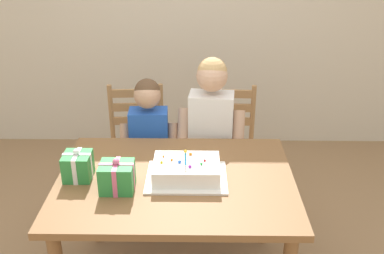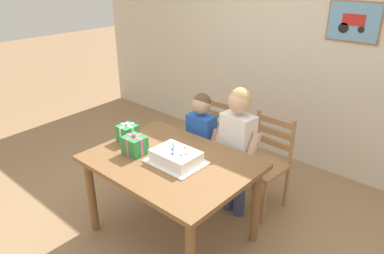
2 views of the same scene
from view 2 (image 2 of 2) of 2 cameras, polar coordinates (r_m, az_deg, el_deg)
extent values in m
plane|color=#997551|center=(3.34, -3.06, -16.57)|extent=(20.00, 20.00, 0.00)
cube|color=beige|center=(4.27, 15.90, 11.45)|extent=(6.40, 0.08, 2.60)
cube|color=olive|center=(3.94, 24.23, 14.93)|extent=(0.51, 0.02, 0.39)
cube|color=#669EC6|center=(3.94, 24.19, 14.93)|extent=(0.48, 0.01, 0.36)
cube|color=red|center=(3.93, 24.21, 15.20)|extent=(0.22, 0.01, 0.11)
cylinder|color=black|center=(3.97, 22.83, 14.27)|extent=(0.10, 0.01, 0.10)
cylinder|color=black|center=(3.91, 25.18, 13.77)|extent=(0.06, 0.01, 0.06)
cube|color=brown|center=(2.91, -3.38, -5.57)|extent=(1.30, 0.98, 0.04)
cylinder|color=brown|center=(3.29, -15.60, -10.46)|extent=(0.07, 0.07, 0.72)
cylinder|color=brown|center=(3.71, -5.15, -5.35)|extent=(0.07, 0.07, 0.72)
cylinder|color=brown|center=(3.10, 10.02, -12.22)|extent=(0.07, 0.07, 0.72)
cube|color=white|center=(2.86, -2.59, -5.55)|extent=(0.44, 0.34, 0.01)
cube|color=white|center=(2.84, -2.61, -4.66)|extent=(0.36, 0.26, 0.09)
cylinder|color=#33ADE5|center=(2.79, -3.01, -3.35)|extent=(0.01, 0.01, 0.07)
sphere|color=yellow|center=(2.77, -3.03, -2.53)|extent=(0.02, 0.02, 0.02)
sphere|color=orange|center=(2.93, -3.66, -2.56)|extent=(0.01, 0.01, 0.01)
sphere|color=orange|center=(2.85, -1.16, -3.29)|extent=(0.02, 0.02, 0.02)
sphere|color=purple|center=(2.77, -3.09, -4.27)|extent=(0.02, 0.02, 0.02)
sphere|color=red|center=(2.76, -0.95, -4.29)|extent=(0.01, 0.01, 0.01)
sphere|color=yellow|center=(2.89, -4.68, -2.99)|extent=(0.02, 0.02, 0.02)
sphere|color=orange|center=(2.87, -3.53, -3.12)|extent=(0.01, 0.01, 0.01)
sphere|color=green|center=(2.75, -1.75, -4.45)|extent=(0.01, 0.01, 0.01)
sphere|color=blue|center=(2.83, -3.22, -3.54)|extent=(0.02, 0.02, 0.02)
cube|color=#2D8E42|center=(3.23, -10.24, -0.98)|extent=(0.15, 0.15, 0.14)
cube|color=white|center=(3.23, -10.24, -0.98)|extent=(0.15, 0.02, 0.15)
cube|color=white|center=(3.23, -10.24, -0.98)|extent=(0.02, 0.16, 0.15)
sphere|color=white|center=(3.19, -10.35, 0.44)|extent=(0.04, 0.04, 0.04)
cube|color=#2D8E42|center=(3.00, -9.05, -2.86)|extent=(0.17, 0.15, 0.15)
cube|color=#DB668E|center=(3.00, -9.05, -2.86)|extent=(0.18, 0.02, 0.16)
cube|color=#DB668E|center=(3.00, -9.05, -2.86)|extent=(0.02, 0.16, 0.16)
sphere|color=#DB668E|center=(2.96, -9.17, -1.30)|extent=(0.04, 0.04, 0.04)
cube|color=#A87A4C|center=(3.81, 2.12, -2.80)|extent=(0.45, 0.45, 0.04)
cylinder|color=#A87A4C|center=(3.70, 2.73, -7.93)|extent=(0.04, 0.04, 0.43)
cylinder|color=#A87A4C|center=(3.89, -1.86, -6.11)|extent=(0.04, 0.04, 0.43)
cylinder|color=#A87A4C|center=(3.97, 5.91, -5.58)|extent=(0.04, 0.04, 0.43)
cylinder|color=#A87A4C|center=(4.15, 1.48, -4.01)|extent=(0.04, 0.04, 0.43)
cylinder|color=#A87A4C|center=(3.76, 6.23, 0.78)|extent=(0.04, 0.04, 0.45)
cylinder|color=#A87A4C|center=(3.95, 1.55, 2.13)|extent=(0.04, 0.04, 0.45)
cube|color=#A87A4C|center=(3.88, 3.80, 0.55)|extent=(0.36, 0.05, 0.06)
cube|color=#A87A4C|center=(3.83, 3.85, 2.09)|extent=(0.36, 0.05, 0.06)
cube|color=#A87A4C|center=(3.79, 3.90, 3.67)|extent=(0.36, 0.05, 0.06)
cube|color=#A87A4C|center=(3.48, 10.82, -6.12)|extent=(0.44, 0.44, 0.04)
cylinder|color=#A87A4C|center=(3.38, 11.35, -11.86)|extent=(0.04, 0.04, 0.43)
cylinder|color=#A87A4C|center=(3.56, 6.22, -9.47)|extent=(0.04, 0.04, 0.43)
cylinder|color=#A87A4C|center=(3.66, 14.71, -9.18)|extent=(0.04, 0.04, 0.43)
cylinder|color=#A87A4C|center=(3.82, 9.81, -7.12)|extent=(0.04, 0.04, 0.43)
cylinder|color=#A87A4C|center=(3.43, 15.55, -2.45)|extent=(0.04, 0.04, 0.45)
cylinder|color=#A87A4C|center=(3.60, 10.35, -0.58)|extent=(0.04, 0.04, 0.45)
cube|color=#A87A4C|center=(3.54, 12.79, -2.48)|extent=(0.36, 0.04, 0.06)
cube|color=#A87A4C|center=(3.49, 12.96, -0.83)|extent=(0.36, 0.04, 0.06)
cube|color=#A87A4C|center=(3.44, 13.13, 0.87)|extent=(0.36, 0.04, 0.06)
cylinder|color=#38426B|center=(3.45, 7.58, -10.37)|extent=(0.10, 0.10, 0.47)
cylinder|color=#38426B|center=(3.52, 5.93, -9.51)|extent=(0.10, 0.10, 0.47)
cube|color=white|center=(3.23, 7.18, -2.50)|extent=(0.31, 0.21, 0.54)
cylinder|color=tan|center=(3.11, 9.34, -4.11)|extent=(0.10, 0.23, 0.36)
cylinder|color=tan|center=(3.32, 4.33, -1.93)|extent=(0.10, 0.23, 0.36)
sphere|color=tan|center=(3.07, 7.56, 4.01)|extent=(0.20, 0.20, 0.20)
sphere|color=tan|center=(3.07, 7.70, 4.49)|extent=(0.19, 0.19, 0.19)
cylinder|color=#38426B|center=(3.68, 2.08, -8.23)|extent=(0.09, 0.09, 0.42)
cylinder|color=#38426B|center=(3.74, 0.65, -7.63)|extent=(0.09, 0.09, 0.42)
cube|color=blue|center=(3.49, 1.43, -1.74)|extent=(0.26, 0.17, 0.47)
cylinder|color=tan|center=(3.39, 3.28, -2.93)|extent=(0.08, 0.20, 0.32)
cylinder|color=tan|center=(3.57, -0.95, -1.41)|extent=(0.08, 0.20, 0.32)
sphere|color=tan|center=(3.35, 1.49, 3.59)|extent=(0.18, 0.18, 0.18)
sphere|color=brown|center=(3.35, 1.60, 3.99)|extent=(0.17, 0.17, 0.17)
camera|label=1|loc=(1.72, -61.76, 8.23)|focal=42.62mm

